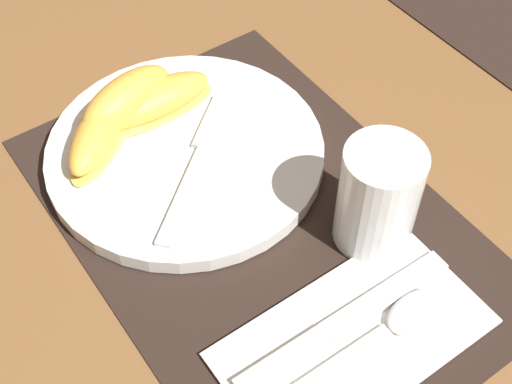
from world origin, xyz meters
The scene contains 11 objects.
ground_plane centered at (0.00, 0.00, 0.00)m, with size 3.00×3.00×0.00m, color brown.
placemat centered at (0.00, 0.00, 0.00)m, with size 0.45×0.31×0.00m.
plate centered at (-0.10, -0.02, 0.01)m, with size 0.26×0.26×0.02m.
juice_glass centered at (0.07, 0.07, 0.05)m, with size 0.07×0.07×0.10m.
napkin centered at (0.14, -0.01, 0.01)m, with size 0.12×0.21×0.00m.
knife centered at (0.13, -0.01, 0.01)m, with size 0.02×0.21×0.01m.
spoon centered at (0.15, 0.02, 0.01)m, with size 0.03×0.17×0.01m.
fork centered at (-0.08, -0.01, 0.02)m, with size 0.13×0.16×0.00m.
citrus_wedge_0 centered at (-0.16, -0.02, 0.03)m, with size 0.05×0.13×0.03m.
citrus_wedge_1 centered at (-0.16, -0.04, 0.04)m, with size 0.07×0.12×0.05m.
citrus_wedge_2 centered at (-0.15, -0.08, 0.03)m, with size 0.11×0.12×0.03m.
Camera 1 is at (0.31, -0.23, 0.51)m, focal length 50.00 mm.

